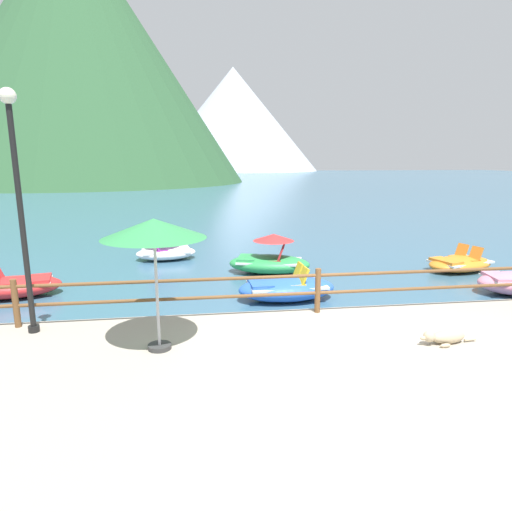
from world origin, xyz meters
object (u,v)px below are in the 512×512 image
object	(u,v)px
dog_resting	(445,337)
beach_umbrella	(154,230)
pedal_boat_3	(166,248)
pedal_boat_1	(15,286)
pedal_boat_5	(286,288)
lamp_post	(18,192)
pedal_boat_2	(270,260)
pedal_boat_0	(460,263)

from	to	relation	value
dog_resting	beach_umbrella	bearing A→B (deg)	174.45
beach_umbrella	pedal_boat_3	xyz separation A→B (m)	(-0.39, 8.88, -2.04)
pedal_boat_3	beach_umbrella	bearing A→B (deg)	-87.48
beach_umbrella	pedal_boat_1	bearing A→B (deg)	130.28
pedal_boat_3	pedal_boat_5	xyz separation A→B (m)	(3.35, -5.31, -0.09)
beach_umbrella	pedal_boat_3	bearing A→B (deg)	92.52
beach_umbrella	pedal_boat_1	distance (m)	6.70
beach_umbrella	pedal_boat_1	xyz separation A→B (m)	(-4.10, 4.84, -2.16)
lamp_post	pedal_boat_5	xyz separation A→B (m)	(5.35, 2.45, -2.69)
beach_umbrella	pedal_boat_5	bearing A→B (deg)	50.30
beach_umbrella	pedal_boat_2	bearing A→B (deg)	64.75
dog_resting	pedal_boat_5	world-z (taller)	pedal_boat_5
lamp_post	pedal_boat_3	size ratio (longest dim) A/B	1.88
dog_resting	pedal_boat_2	xyz separation A→B (m)	(-1.92, 6.87, -0.10)
lamp_post	pedal_boat_5	world-z (taller)	lamp_post
pedal_boat_1	pedal_boat_3	distance (m)	5.49
pedal_boat_5	lamp_post	bearing A→B (deg)	-155.40
pedal_boat_0	pedal_boat_3	bearing A→B (deg)	162.31
beach_umbrella	pedal_boat_0	xyz separation A→B (m)	(9.23, 5.81, -2.20)
pedal_boat_1	pedal_boat_5	size ratio (longest dim) A/B	1.00
pedal_boat_0	pedal_boat_2	bearing A→B (deg)	174.66
pedal_boat_0	pedal_boat_5	bearing A→B (deg)	-160.34
pedal_boat_5	pedal_boat_3	bearing A→B (deg)	122.25
pedal_boat_1	pedal_boat_3	bearing A→B (deg)	47.46
dog_resting	pedal_boat_5	distance (m)	4.51
lamp_post	pedal_boat_3	bearing A→B (deg)	75.57
dog_resting	pedal_boat_2	bearing A→B (deg)	105.64
dog_resting	pedal_boat_1	xyz separation A→B (m)	(-9.04, 5.32, -0.24)
dog_resting	pedal_boat_0	distance (m)	7.62
lamp_post	pedal_boat_0	world-z (taller)	lamp_post
pedal_boat_0	pedal_boat_5	size ratio (longest dim) A/B	1.04
beach_umbrella	pedal_boat_1	world-z (taller)	beach_umbrella
beach_umbrella	pedal_boat_0	size ratio (longest dim) A/B	0.84
pedal_boat_1	pedal_boat_3	world-z (taller)	pedal_boat_3
pedal_boat_3	pedal_boat_5	world-z (taller)	pedal_boat_3
pedal_boat_1	pedal_boat_5	distance (m)	7.17
pedal_boat_2	pedal_boat_5	world-z (taller)	pedal_boat_2
pedal_boat_1	pedal_boat_5	bearing A→B (deg)	-10.21
dog_resting	pedal_boat_0	bearing A→B (deg)	55.64
dog_resting	pedal_boat_5	bearing A→B (deg)	116.02
beach_umbrella	dog_resting	distance (m)	5.32
pedal_boat_2	pedal_boat_3	bearing A→B (deg)	143.82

